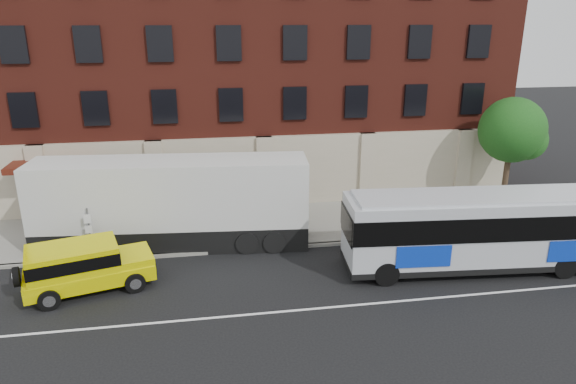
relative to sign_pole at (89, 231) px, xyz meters
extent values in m
plane|color=black|center=(8.50, -6.15, -1.45)|extent=(120.00, 120.00, 0.00)
cube|color=gray|center=(8.50, 2.85, -1.38)|extent=(60.00, 6.00, 0.15)
cube|color=gray|center=(8.50, -0.15, -1.38)|extent=(60.00, 0.25, 0.15)
cube|color=silver|center=(8.50, -5.65, -1.45)|extent=(60.00, 0.12, 0.01)
cube|color=#5E1F16|center=(8.50, 10.85, 6.20)|extent=(30.00, 10.00, 15.00)
cube|color=#B5A890|center=(8.50, 5.70, 0.70)|extent=(30.00, 0.35, 4.00)
cube|color=#4C180D|center=(-2.50, 4.85, 1.80)|extent=(4.20, 2.20, 0.30)
cube|color=#B5A890|center=(-3.50, 5.60, 0.70)|extent=(0.90, 0.55, 4.00)
cube|color=#B5A890|center=(2.50, 5.60, 0.70)|extent=(0.90, 0.55, 4.00)
cube|color=#B5A890|center=(8.50, 5.60, 0.70)|extent=(0.90, 0.55, 4.00)
cube|color=#B5A890|center=(14.50, 5.60, 0.70)|extent=(0.90, 0.55, 4.00)
cube|color=#B5A890|center=(20.50, 5.60, 0.70)|extent=(0.90, 0.55, 4.00)
cube|color=black|center=(-3.75, 5.77, 4.50)|extent=(1.30, 0.20, 1.80)
cube|color=black|center=(-0.25, 5.77, 4.50)|extent=(1.30, 0.20, 1.80)
cube|color=black|center=(3.25, 5.77, 4.50)|extent=(1.30, 0.20, 1.80)
cube|color=black|center=(6.75, 5.77, 4.50)|extent=(1.30, 0.20, 1.80)
cube|color=black|center=(10.25, 5.77, 4.50)|extent=(1.30, 0.20, 1.80)
cube|color=black|center=(13.75, 5.77, 4.50)|extent=(1.30, 0.20, 1.80)
cube|color=black|center=(17.25, 5.77, 4.50)|extent=(1.30, 0.20, 1.80)
cube|color=black|center=(20.75, 5.77, 4.50)|extent=(1.30, 0.20, 1.80)
cube|color=black|center=(-3.75, 5.77, 7.70)|extent=(1.30, 0.20, 1.80)
cube|color=black|center=(-0.25, 5.77, 7.70)|extent=(1.30, 0.20, 1.80)
cube|color=black|center=(3.25, 5.77, 7.70)|extent=(1.30, 0.20, 1.80)
cube|color=black|center=(6.75, 5.77, 7.70)|extent=(1.30, 0.20, 1.80)
cube|color=black|center=(10.25, 5.77, 7.70)|extent=(1.30, 0.20, 1.80)
cube|color=black|center=(13.75, 5.77, 7.70)|extent=(1.30, 0.20, 1.80)
cube|color=black|center=(17.25, 5.77, 7.70)|extent=(1.30, 0.20, 1.80)
cube|color=black|center=(20.75, 5.77, 7.70)|extent=(1.30, 0.20, 1.80)
cube|color=black|center=(-2.00, 5.63, 0.30)|extent=(2.60, 0.15, 2.80)
cube|color=black|center=(4.00, 5.63, 0.30)|extent=(2.60, 0.15, 2.80)
cube|color=black|center=(10.00, 5.63, 0.30)|extent=(2.60, 0.15, 2.80)
cube|color=black|center=(16.00, 5.63, 0.30)|extent=(2.60, 0.15, 2.80)
cylinder|color=slate|center=(0.00, 0.05, -0.20)|extent=(0.07, 0.07, 2.50)
cube|color=white|center=(0.00, -0.10, 0.60)|extent=(0.30, 0.03, 0.40)
cube|color=white|center=(0.00, -0.10, 0.10)|extent=(0.30, 0.03, 0.35)
cylinder|color=#34261A|center=(22.00, 3.35, 0.20)|extent=(0.32, 0.32, 3.00)
sphere|color=#124012|center=(22.00, 3.35, 3.10)|extent=(3.60, 3.60, 3.60)
sphere|color=#124012|center=(22.70, 2.95, 2.60)|extent=(2.20, 2.20, 2.20)
sphere|color=#124012|center=(21.40, 3.75, 2.70)|extent=(2.00, 2.00, 2.00)
cube|color=#B8BBC2|center=(17.08, -3.53, 0.38)|extent=(12.52, 3.53, 2.93)
cube|color=black|center=(17.08, -3.53, -0.99)|extent=(12.57, 3.59, 0.26)
cube|color=#B8BBC2|center=(17.08, -3.53, 1.89)|extent=(11.88, 3.18, 0.12)
cube|color=black|center=(17.08, -3.53, 0.86)|extent=(12.60, 3.62, 1.03)
cube|color=#0B2EAE|center=(13.69, -4.59, -0.16)|extent=(2.26, 0.22, 0.93)
cube|color=#0B2EAE|center=(20.26, -2.46, -0.16)|extent=(2.26, 0.22, 0.93)
cylinder|color=black|center=(12.27, -4.32, -0.94)|extent=(1.05, 0.39, 1.03)
cylinder|color=black|center=(12.45, -2.00, -0.94)|extent=(1.05, 0.39, 1.03)
cylinder|color=black|center=(19.86, -4.92, -0.94)|extent=(1.05, 0.39, 1.03)
cylinder|color=black|center=(20.05, -2.60, -0.94)|extent=(1.05, 0.39, 1.03)
cylinder|color=black|center=(21.28, -2.69, -0.94)|extent=(1.05, 0.39, 1.03)
cube|color=#D9D500|center=(0.45, -2.69, -0.79)|extent=(5.21, 3.25, 0.61)
cube|color=#D9D500|center=(-0.08, -2.84, 0.01)|extent=(3.74, 2.80, 1.01)
cube|color=black|center=(-0.08, -2.84, 0.06)|extent=(3.79, 2.85, 0.50)
cube|color=#D9D500|center=(2.06, -2.24, -0.34)|extent=(1.97, 2.25, 0.30)
cube|color=black|center=(2.81, -2.04, -0.74)|extent=(0.49, 1.57, 0.56)
cylinder|color=black|center=(-2.03, -3.38, -0.34)|extent=(0.42, 0.80, 0.77)
cylinder|color=black|center=(2.23, -3.22, -1.05)|extent=(0.85, 0.49, 0.81)
cylinder|color=silver|center=(2.23, -3.22, -1.05)|extent=(0.51, 0.41, 0.44)
cylinder|color=black|center=(1.70, -1.32, -1.05)|extent=(0.85, 0.49, 0.81)
cylinder|color=silver|center=(1.70, -1.32, -1.05)|extent=(0.51, 0.41, 0.44)
cylinder|color=black|center=(-0.79, -4.06, -1.05)|extent=(0.85, 0.49, 0.81)
cylinder|color=silver|center=(-0.79, -4.06, -1.05)|extent=(0.51, 0.41, 0.44)
cylinder|color=black|center=(-1.32, -2.16, -1.05)|extent=(0.85, 0.49, 0.81)
cylinder|color=silver|center=(-1.32, -2.16, -1.05)|extent=(0.51, 0.41, 0.44)
cube|color=black|center=(3.58, 1.14, -0.87)|extent=(12.83, 3.64, 1.16)
cube|color=silver|center=(3.58, 1.14, 1.24)|extent=(12.83, 3.68, 3.06)
cylinder|color=black|center=(-1.26, 0.35, -0.92)|extent=(1.08, 0.39, 1.05)
cylinder|color=black|center=(-1.04, 2.76, -0.92)|extent=(1.08, 0.39, 1.05)
cylinder|color=black|center=(0.00, 0.23, -0.92)|extent=(1.08, 0.39, 1.05)
cylinder|color=black|center=(0.22, 2.65, -0.92)|extent=(1.08, 0.39, 1.05)
cylinder|color=black|center=(6.94, -0.38, -0.92)|extent=(1.08, 0.39, 1.05)
cylinder|color=black|center=(7.15, 2.04, -0.92)|extent=(1.08, 0.39, 1.05)
cylinder|color=black|center=(8.20, -0.49, -0.92)|extent=(1.08, 0.39, 1.05)
cylinder|color=black|center=(8.41, 1.93, -0.92)|extent=(1.08, 0.39, 1.05)
camera|label=1|loc=(5.26, -22.18, 8.87)|focal=32.10mm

